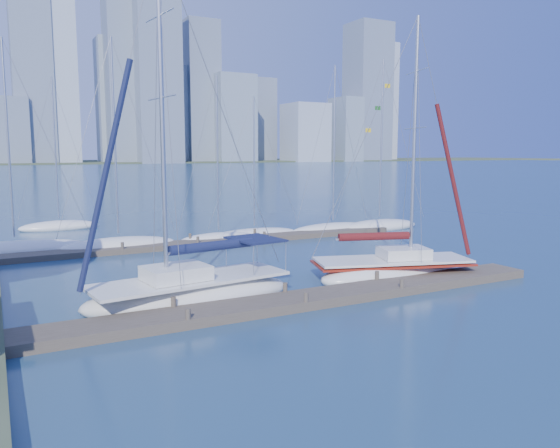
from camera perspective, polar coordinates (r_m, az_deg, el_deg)
ground at (r=23.33m, az=1.60°, el=-8.53°), size 700.00×700.00×0.00m
near_dock at (r=23.28m, az=1.60°, el=-8.06°), size 26.00×2.00×0.40m
far_dock at (r=38.35m, az=-7.56°, el=-1.93°), size 30.00×1.80×0.36m
far_shore at (r=339.76m, az=-26.06°, el=5.74°), size 800.00×100.00×1.50m
sailboat_navy at (r=23.79m, az=-9.38°, el=-5.43°), size 9.52×4.15×15.42m
sailboat_maroon at (r=28.69m, az=11.70°, el=-3.47°), size 8.97×5.19×13.67m
bg_boat_0 at (r=38.47m, az=-25.94°, el=-2.45°), size 9.48×3.43×13.74m
bg_boat_1 at (r=37.87m, az=-16.48°, el=-2.13°), size 7.79×2.66×14.08m
bg_boat_2 at (r=39.75m, az=-6.42°, el=-1.48°), size 6.15×3.09×12.06m
bg_boat_3 at (r=41.80m, az=-2.69°, el=-1.03°), size 7.38×2.90×10.84m
bg_boat_4 at (r=44.52m, az=5.57°, el=-0.47°), size 7.82×3.27×13.51m
bg_boat_5 at (r=46.47m, az=10.34°, el=-0.18°), size 7.87×5.22×14.23m
bg_boat_6 at (r=49.26m, az=-22.06°, el=-0.21°), size 6.68×3.58×12.79m
skyline at (r=313.34m, az=-21.67°, el=12.60°), size 502.39×51.31×109.43m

